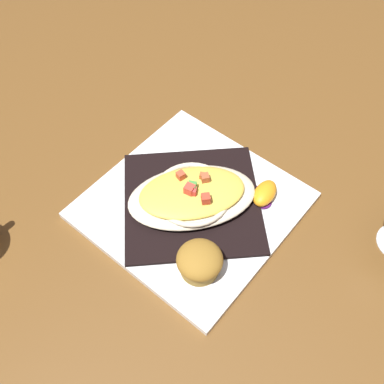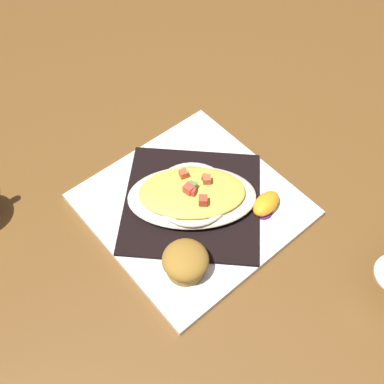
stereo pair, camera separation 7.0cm
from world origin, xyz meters
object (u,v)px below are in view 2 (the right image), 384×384
Objects in this scene: square_plate at (192,205)px; orange_garnish at (265,204)px; gratin_dish at (192,195)px; muffin at (186,262)px.

orange_garnish reaches higher than square_plate.
orange_garnish is at bearing 41.08° from square_plate.
gratin_dish is at bearing -138.92° from orange_garnish.
gratin_dish is 3.82× the size of orange_garnish.
square_plate is at bearing 131.13° from muffin.
muffin is 1.11× the size of orange_garnish.
muffin is at bearing -48.89° from gratin_dish.
gratin_dish reaches higher than square_plate.
gratin_dish reaches higher than muffin.
orange_garnish is at bearing 86.51° from muffin.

